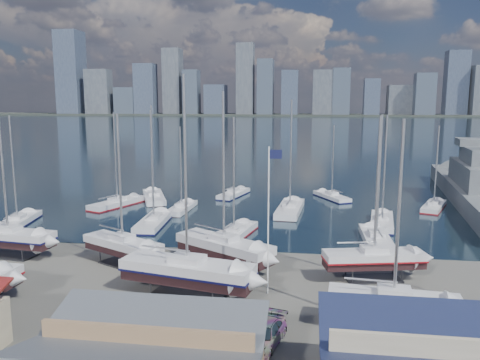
# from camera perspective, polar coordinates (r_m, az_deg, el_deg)

# --- Properties ---
(ground) EXTENTS (1400.00, 1400.00, 0.00)m
(ground) POSITION_cam_1_polar(r_m,az_deg,el_deg) (42.27, -3.83, -12.66)
(ground) COLOR #605E59
(ground) RESTS_ON ground
(water) EXTENTS (1400.00, 600.00, 0.40)m
(water) POSITION_cam_1_polar(r_m,az_deg,el_deg) (348.78, 6.89, 6.64)
(water) COLOR #1A2F3C
(water) RESTS_ON ground
(far_shore) EXTENTS (1400.00, 80.00, 2.20)m
(far_shore) POSITION_cam_1_polar(r_m,az_deg,el_deg) (608.55, 7.51, 7.87)
(far_shore) COLOR #2D332D
(far_shore) RESTS_ON ground
(skyline) EXTENTS (639.14, 43.80, 107.69)m
(skyline) POSITION_cam_1_polar(r_m,az_deg,el_deg) (602.74, 6.82, 11.48)
(skyline) COLOR #475166
(skyline) RESTS_ON far_shore
(shed_grey) EXTENTS (12.60, 8.40, 4.17)m
(shed_grey) POSITION_cam_1_polar(r_m,az_deg,el_deg) (27.46, -11.33, -20.71)
(shed_grey) COLOR #8C6B4C
(shed_grey) RESTS_ON ground
(sailboat_cradle_0) EXTENTS (10.14, 3.87, 15.99)m
(sailboat_cradle_0) POSITION_cam_1_polar(r_m,az_deg,el_deg) (54.59, -26.39, -6.25)
(sailboat_cradle_0) COLOR #2D2D33
(sailboat_cradle_0) RESTS_ON ground
(sailboat_cradle_2) EXTENTS (9.20, 6.43, 14.87)m
(sailboat_cradle_2) POSITION_cam_1_polar(r_m,az_deg,el_deg) (47.81, -14.11, -7.73)
(sailboat_cradle_2) COLOR #2D2D33
(sailboat_cradle_2) RESTS_ON ground
(sailboat_cradle_3) EXTENTS (11.68, 5.41, 18.05)m
(sailboat_cradle_3) POSITION_cam_1_polar(r_m,az_deg,el_deg) (39.45, -6.44, -10.95)
(sailboat_cradle_3) COLOR #2D2D33
(sailboat_cradle_3) RESTS_ON ground
(sailboat_cradle_4) EXTENTS (10.41, 7.92, 16.93)m
(sailboat_cradle_4) POSITION_cam_1_polar(r_m,az_deg,el_deg) (45.60, -1.96, -8.15)
(sailboat_cradle_4) COLOR #2D2D33
(sailboat_cradle_4) RESTS_ON ground
(sailboat_cradle_5) EXTENTS (9.31, 3.39, 14.82)m
(sailboat_cradle_5) POSITION_cam_1_polar(r_m,az_deg,el_deg) (35.50, 18.22, -14.04)
(sailboat_cradle_5) COLOR #2D2D33
(sailboat_cradle_5) RESTS_ON ground
(sailboat_cradle_6) EXTENTS (9.40, 4.45, 14.76)m
(sailboat_cradle_6) POSITION_cam_1_polar(r_m,az_deg,el_deg) (44.39, 16.00, -9.16)
(sailboat_cradle_6) COLOR #2D2D33
(sailboat_cradle_6) RESTS_ON ground
(sailboat_moored_0) EXTENTS (4.60, 10.34, 14.94)m
(sailboat_moored_0) POSITION_cam_1_polar(r_m,az_deg,el_deg) (68.19, -25.48, -4.74)
(sailboat_moored_0) COLOR black
(sailboat_moored_0) RESTS_ON water
(sailboat_moored_1) EXTENTS (6.43, 10.50, 15.20)m
(sailboat_moored_1) POSITION_cam_1_polar(r_m,az_deg,el_deg) (75.14, -14.72, -2.89)
(sailboat_moored_1) COLOR black
(sailboat_moored_1) RESTS_ON water
(sailboat_moored_2) EXTENTS (6.95, 11.08, 16.24)m
(sailboat_moored_2) POSITION_cam_1_polar(r_m,az_deg,el_deg) (78.33, -10.45, -2.23)
(sailboat_moored_2) COLOR black
(sailboat_moored_2) RESTS_ON water
(sailboat_moored_3) EXTENTS (3.60, 10.66, 15.68)m
(sailboat_moored_3) POSITION_cam_1_polar(r_m,az_deg,el_deg) (62.59, -10.44, -5.17)
(sailboat_moored_3) COLOR black
(sailboat_moored_3) RESTS_ON water
(sailboat_moored_4) EXTENTS (2.81, 8.75, 13.06)m
(sailboat_moored_4) POSITION_cam_1_polar(r_m,az_deg,el_deg) (70.09, -7.12, -3.51)
(sailboat_moored_4) COLOR black
(sailboat_moored_4) RESTS_ON water
(sailboat_moored_5) EXTENTS (4.78, 9.36, 13.48)m
(sailboat_moored_5) POSITION_cam_1_polar(r_m,az_deg,el_deg) (80.37, -0.78, -1.79)
(sailboat_moored_5) COLOR black
(sailboat_moored_5) RESTS_ON water
(sailboat_moored_6) EXTENTS (4.84, 10.33, 14.90)m
(sailboat_moored_6) POSITION_cam_1_polar(r_m,az_deg,el_deg) (56.10, -0.74, -6.72)
(sailboat_moored_6) COLOR black
(sailboat_moored_6) RESTS_ON water
(sailboat_moored_7) EXTENTS (4.10, 11.57, 17.14)m
(sailboat_moored_7) POSITION_cam_1_polar(r_m,az_deg,el_deg) (68.86, 6.10, -3.72)
(sailboat_moored_7) COLOR black
(sailboat_moored_7) RESTS_ON water
(sailboat_moored_8) EXTENTS (6.17, 8.74, 12.88)m
(sailboat_moored_8) POSITION_cam_1_polar(r_m,az_deg,el_deg) (79.64, 11.12, -2.07)
(sailboat_moored_8) COLOR black
(sailboat_moored_8) RESTS_ON water
(sailboat_moored_9) EXTENTS (2.91, 10.16, 15.31)m
(sailboat_moored_9) POSITION_cam_1_polar(r_m,az_deg,el_deg) (56.10, 16.26, -7.08)
(sailboat_moored_9) COLOR black
(sailboat_moored_9) RESTS_ON water
(sailboat_moored_10) EXTENTS (4.30, 10.37, 15.04)m
(sailboat_moored_10) POSITION_cam_1_polar(r_m,az_deg,el_deg) (64.32, 16.91, -5.03)
(sailboat_moored_10) COLOR black
(sailboat_moored_10) RESTS_ON water
(sailboat_moored_11) EXTENTS (5.66, 9.06, 13.15)m
(sailboat_moored_11) POSITION_cam_1_polar(r_m,az_deg,el_deg) (76.52, 22.54, -3.08)
(sailboat_moored_11) COLOR black
(sailboat_moored_11) RESTS_ON water
(naval_ship_east) EXTENTS (14.84, 52.94, 18.71)m
(naval_ship_east) POSITION_cam_1_polar(r_m,az_deg,el_deg) (83.85, 27.13, -1.42)
(naval_ship_east) COLOR slate
(naval_ship_east) RESTS_ON water
(car_b) EXTENTS (4.55, 2.77, 1.42)m
(car_b) POSITION_cam_1_polar(r_m,az_deg,el_deg) (32.64, -7.49, -18.32)
(car_b) COLOR gray
(car_b) RESTS_ON ground
(car_c) EXTENTS (2.58, 5.09, 1.38)m
(car_c) POSITION_cam_1_polar(r_m,az_deg,el_deg) (33.91, -9.99, -17.30)
(car_c) COLOR gray
(car_c) RESTS_ON ground
(car_d) EXTENTS (3.38, 5.62, 1.52)m
(car_d) POSITION_cam_1_polar(r_m,az_deg,el_deg) (32.45, 2.86, -18.31)
(car_d) COLOR gray
(car_d) RESTS_ON ground
(flagpole) EXTENTS (1.09, 0.12, 12.42)m
(flagpole) POSITION_cam_1_polar(r_m,az_deg,el_deg) (38.30, 3.61, -3.72)
(flagpole) COLOR white
(flagpole) RESTS_ON ground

